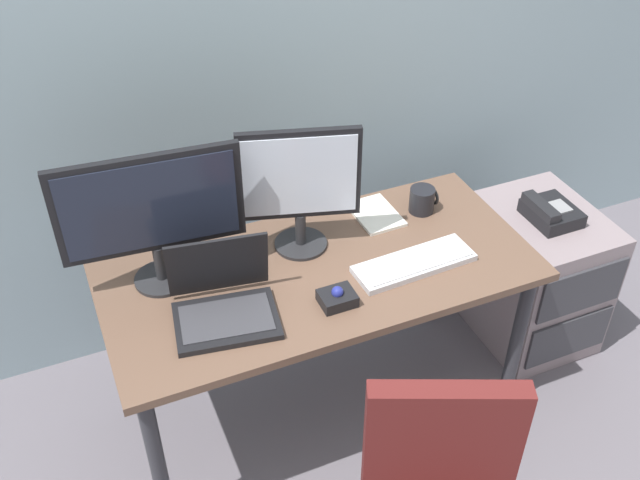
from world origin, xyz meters
TOP-DOWN VIEW (x-y plane):
  - ground_plane at (0.00, 0.00)m, footprint 8.00×8.00m
  - desk at (0.00, 0.00)m, footprint 1.43×0.66m
  - file_cabinet at (0.98, 0.06)m, footprint 0.42×0.53m
  - desk_phone at (0.97, 0.04)m, footprint 0.17×0.20m
  - monitor_main at (-0.49, 0.15)m, footprint 0.57×0.18m
  - monitor_side at (-0.01, 0.14)m, footprint 0.39×0.18m
  - keyboard at (0.29, -0.11)m, footprint 0.42×0.15m
  - laptop at (-0.35, -0.08)m, footprint 0.35×0.31m
  - trackball_mouse at (-0.02, -0.17)m, footprint 0.11×0.09m
  - coffee_mug at (0.47, 0.16)m, footprint 0.10×0.09m
  - paper_notepad at (0.30, 0.19)m, footprint 0.15×0.21m

SIDE VIEW (x-z plane):
  - ground_plane at x=0.00m, z-range 0.00..0.00m
  - file_cabinet at x=0.98m, z-range 0.00..0.59m
  - desk at x=0.00m, z-range 0.27..0.97m
  - desk_phone at x=0.97m, z-range 0.58..0.67m
  - paper_notepad at x=0.30m, z-range 0.70..0.71m
  - keyboard at x=0.29m, z-range 0.70..0.73m
  - trackball_mouse at x=-0.02m, z-range 0.69..0.76m
  - coffee_mug at x=0.47m, z-range 0.70..0.79m
  - laptop at x=-0.35m, z-range 0.64..0.87m
  - monitor_side at x=-0.01m, z-range 0.73..1.18m
  - monitor_main at x=-0.49m, z-range 0.74..1.21m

